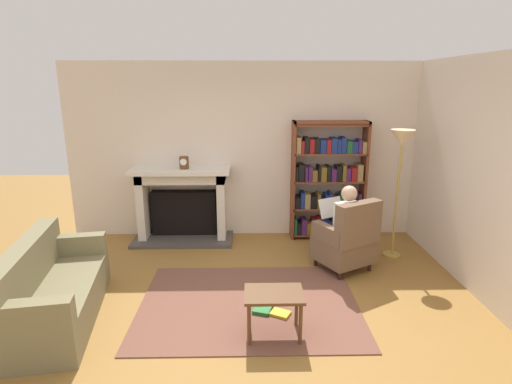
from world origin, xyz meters
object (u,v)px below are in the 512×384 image
at_px(fireplace, 183,202).
at_px(armchair_reading, 347,240).
at_px(seated_reader, 342,223).
at_px(floor_lamp, 401,150).
at_px(mantel_clock, 184,163).
at_px(sofa_floral, 52,292).
at_px(side_table, 274,300).
at_px(bookshelf, 328,182).

bearing_deg(fireplace, armchair_reading, -27.14).
relative_size(seated_reader, floor_lamp, 0.64).
bearing_deg(fireplace, mantel_clock, -57.38).
distance_m(armchair_reading, seated_reader, 0.23).
distance_m(armchair_reading, sofa_floral, 3.46).
xyz_separation_m(armchair_reading, floor_lamp, (0.76, 0.44, 1.09)).
relative_size(seated_reader, side_table, 2.04).
relative_size(mantel_clock, sofa_floral, 0.10).
bearing_deg(sofa_floral, bookshelf, -63.87).
xyz_separation_m(mantel_clock, armchair_reading, (2.23, -1.07, -0.81)).
xyz_separation_m(fireplace, armchair_reading, (2.29, -1.17, -0.18)).
height_order(fireplace, sofa_floral, fireplace).
bearing_deg(seated_reader, floor_lamp, 173.13).
xyz_separation_m(bookshelf, side_table, (-1.00, -2.61, -0.51)).
distance_m(fireplace, side_table, 2.88).
xyz_separation_m(bookshelf, armchair_reading, (0.04, -1.21, -0.47)).
distance_m(fireplace, floor_lamp, 3.27).
height_order(fireplace, side_table, fireplace).
bearing_deg(seated_reader, fireplace, -54.99).
xyz_separation_m(mantel_clock, side_table, (1.19, -2.48, -0.85)).
distance_m(mantel_clock, side_table, 2.88).
distance_m(mantel_clock, floor_lamp, 3.07).
relative_size(armchair_reading, side_table, 1.73).
xyz_separation_m(seated_reader, sofa_floral, (-3.22, -1.20, -0.30)).
bearing_deg(bookshelf, mantel_clock, -176.46).
distance_m(seated_reader, sofa_floral, 3.45).
relative_size(armchair_reading, sofa_floral, 0.54).
xyz_separation_m(fireplace, floor_lamp, (3.05, -0.73, 0.92)).
bearing_deg(armchair_reading, floor_lamp, -179.26).
distance_m(mantel_clock, bookshelf, 2.22).
relative_size(sofa_floral, floor_lamp, 1.00).
xyz_separation_m(sofa_floral, side_table, (2.24, -0.31, 0.07)).
height_order(bookshelf, seated_reader, bookshelf).
bearing_deg(armchair_reading, fireplace, -56.49).
bearing_deg(armchair_reading, sofa_floral, -10.89).
bearing_deg(mantel_clock, side_table, -64.33).
distance_m(bookshelf, sofa_floral, 4.02).
xyz_separation_m(side_table, floor_lamp, (1.80, 1.85, 1.13)).
distance_m(mantel_clock, armchair_reading, 2.60).
bearing_deg(floor_lamp, seated_reader, -157.53).
distance_m(sofa_floral, floor_lamp, 4.49).
relative_size(bookshelf, floor_lamp, 1.03).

